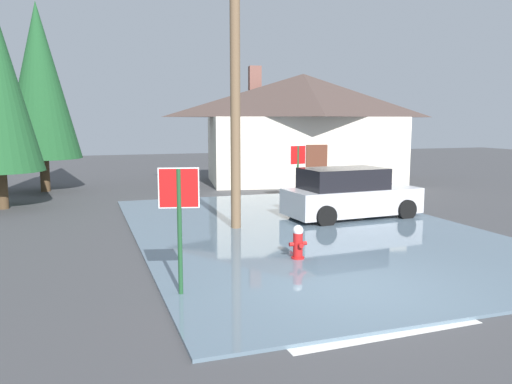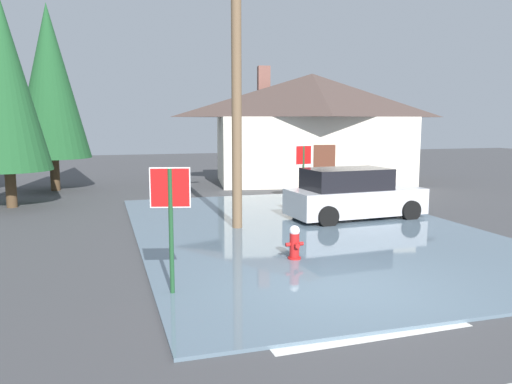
# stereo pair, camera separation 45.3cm
# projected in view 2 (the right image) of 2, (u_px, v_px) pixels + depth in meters

# --- Properties ---
(ground_plane) EXTENTS (80.00, 80.00, 0.10)m
(ground_plane) POSITION_uv_depth(u_px,v_px,m) (343.00, 292.00, 9.33)
(ground_plane) COLOR #424244
(flood_puddle) EXTENTS (9.30, 13.60, 0.06)m
(flood_puddle) POSITION_uv_depth(u_px,v_px,m) (306.00, 230.00, 14.28)
(flood_puddle) COLOR slate
(flood_puddle) RESTS_ON ground
(lane_stop_bar) EXTENTS (3.19, 0.38, 0.01)m
(lane_stop_bar) POSITION_uv_depth(u_px,v_px,m) (375.00, 336.00, 7.30)
(lane_stop_bar) COLOR silver
(lane_stop_bar) RESTS_ON ground
(stop_sign_near) EXTENTS (0.68, 0.19, 2.28)m
(stop_sign_near) POSITION_uv_depth(u_px,v_px,m) (171.00, 205.00, 8.76)
(stop_sign_near) COLOR #1E4C28
(stop_sign_near) RESTS_ON ground
(fire_hydrant) EXTENTS (0.40, 0.35, 0.81)m
(fire_hydrant) POSITION_uv_depth(u_px,v_px,m) (295.00, 244.00, 11.14)
(fire_hydrant) COLOR red
(fire_hydrant) RESTS_ON ground
(utility_pole) EXTENTS (1.60, 0.28, 8.42)m
(utility_pole) POSITION_uv_depth(u_px,v_px,m) (236.00, 72.00, 13.89)
(utility_pole) COLOR brown
(utility_pole) RESTS_ON ground
(stop_sign_far) EXTENTS (0.71, 0.19, 2.16)m
(stop_sign_far) POSITION_uv_depth(u_px,v_px,m) (303.00, 162.00, 19.14)
(stop_sign_far) COLOR #1E4C28
(stop_sign_far) RESTS_ON ground
(house) EXTENTS (10.66, 7.09, 5.80)m
(house) POSITION_uv_depth(u_px,v_px,m) (311.00, 126.00, 25.40)
(house) COLOR silver
(house) RESTS_ON ground
(parked_car) EXTENTS (4.34, 2.17, 1.61)m
(parked_car) POSITION_uv_depth(u_px,v_px,m) (353.00, 195.00, 15.90)
(parked_car) COLOR silver
(parked_car) RESTS_ON ground
(pine_tree_tall_left) EXTENTS (2.95, 2.95, 7.39)m
(pine_tree_tall_left) POSITION_uv_depth(u_px,v_px,m) (4.00, 84.00, 17.61)
(pine_tree_tall_left) COLOR #4C3823
(pine_tree_tall_left) RESTS_ON ground
(pine_tree_mid_left) EXTENTS (3.23, 3.23, 8.07)m
(pine_tree_mid_left) POSITION_uv_depth(u_px,v_px,m) (50.00, 82.00, 22.02)
(pine_tree_mid_left) COLOR #4C3823
(pine_tree_mid_left) RESTS_ON ground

